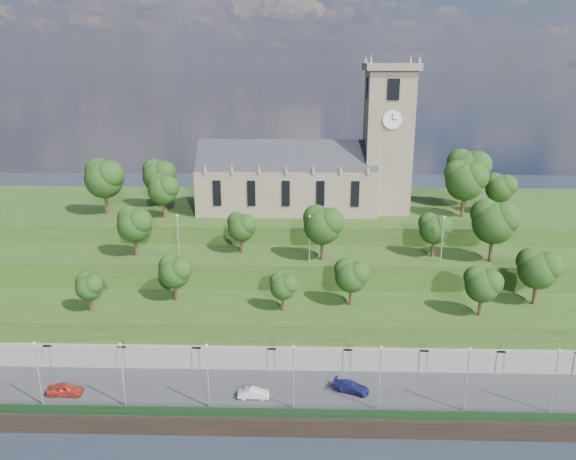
{
  "coord_description": "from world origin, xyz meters",
  "views": [
    {
      "loc": [
        -1.08,
        -55.08,
        41.07
      ],
      "look_at": [
        -3.37,
        30.0,
        15.83
      ],
      "focal_mm": 35.0,
      "sensor_mm": 36.0,
      "label": 1
    }
  ],
  "objects_px": {
    "car_left": "(65,389)",
    "car_right": "(351,387)",
    "car_middle": "(253,393)",
    "church": "(313,170)"
  },
  "relations": [
    {
      "from": "church",
      "to": "car_right",
      "type": "xyz_separation_m",
      "value": [
        4.32,
        -39.79,
        -19.87
      ]
    },
    {
      "from": "church",
      "to": "car_right",
      "type": "relative_size",
      "value": 8.54
    },
    {
      "from": "church",
      "to": "car_left",
      "type": "bearing_deg",
      "value": -126.67
    },
    {
      "from": "car_left",
      "to": "car_right",
      "type": "bearing_deg",
      "value": -87.69
    },
    {
      "from": "church",
      "to": "car_middle",
      "type": "distance_m",
      "value": 46.61
    },
    {
      "from": "car_left",
      "to": "car_right",
      "type": "distance_m",
      "value": 35.21
    },
    {
      "from": "car_middle",
      "to": "car_right",
      "type": "xyz_separation_m",
      "value": [
        12.0,
        1.65,
        0.03
      ]
    },
    {
      "from": "car_left",
      "to": "car_right",
      "type": "relative_size",
      "value": 0.95
    },
    {
      "from": "car_right",
      "to": "church",
      "type": "bearing_deg",
      "value": 28.69
    },
    {
      "from": "church",
      "to": "car_left",
      "type": "xyz_separation_m",
      "value": [
        -30.85,
        -41.44,
        -19.79
      ]
    }
  ]
}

